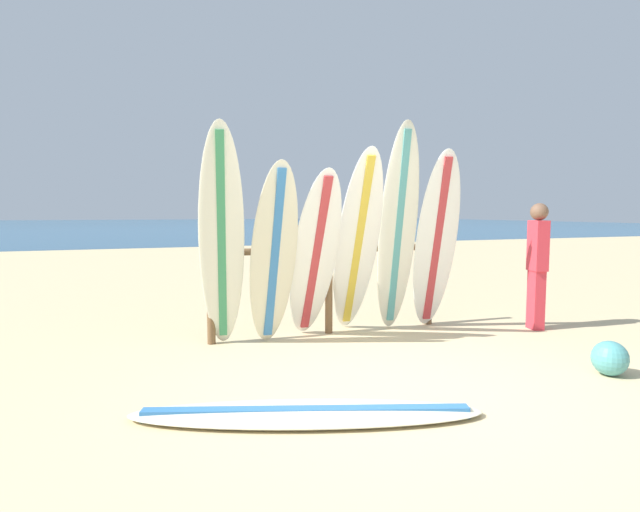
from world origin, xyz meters
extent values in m
plane|color=#D3BC8C|center=(0.00, 0.00, 0.00)|extent=(120.00, 120.00, 0.00)
cube|color=#1E5984|center=(0.00, 58.00, 0.00)|extent=(120.00, 80.00, 0.01)
cylinder|color=brown|center=(-1.27, 2.12, 0.58)|extent=(0.09, 0.09, 1.17)
cylinder|color=brown|center=(0.14, 2.12, 0.58)|extent=(0.09, 0.09, 1.17)
cylinder|color=brown|center=(1.54, 2.12, 0.58)|extent=(0.09, 0.09, 1.17)
cylinder|color=brown|center=(0.14, 2.12, 1.02)|extent=(2.92, 0.08, 0.08)
ellipsoid|color=silver|center=(-1.20, 1.79, 1.18)|extent=(0.60, 0.88, 2.36)
cube|color=#388C59|center=(-1.20, 1.79, 1.18)|extent=(0.21, 0.76, 2.18)
ellipsoid|color=beige|center=(-0.65, 1.75, 1.00)|extent=(0.56, 0.66, 2.00)
cube|color=#3372B2|center=(-0.65, 1.75, 1.00)|extent=(0.13, 0.60, 1.85)
ellipsoid|color=white|center=(-0.15, 1.84, 0.97)|extent=(0.54, 0.93, 1.94)
cube|color=#B73338|center=(-0.15, 1.84, 0.97)|extent=(0.10, 0.87, 1.79)
ellipsoid|color=white|center=(0.39, 1.87, 1.09)|extent=(0.64, 1.12, 2.17)
cube|color=gold|center=(0.39, 1.87, 1.09)|extent=(0.22, 0.99, 2.01)
ellipsoid|color=silver|center=(0.92, 1.86, 1.26)|extent=(0.57, 0.72, 2.51)
cube|color=teal|center=(0.92, 1.86, 1.26)|extent=(0.19, 0.62, 2.31)
ellipsoid|color=white|center=(1.43, 1.80, 1.10)|extent=(0.64, 0.77, 2.20)
cube|color=#B73338|center=(1.43, 1.80, 1.10)|extent=(0.21, 0.65, 2.03)
ellipsoid|color=beige|center=(-0.94, -0.16, 0.04)|extent=(2.57, 1.34, 0.07)
cube|color=#3372B2|center=(-0.94, -0.16, 0.04)|extent=(2.24, 0.85, 0.08)
cube|color=#D8333F|center=(2.64, 1.40, 0.37)|extent=(0.19, 0.24, 0.74)
cube|color=#D8333F|center=(2.64, 1.40, 1.05)|extent=(0.22, 0.29, 0.62)
sphere|color=brown|center=(2.64, 1.40, 1.47)|extent=(0.21, 0.21, 0.21)
cube|color=#B22D28|center=(10.03, 35.19, 0.18)|extent=(2.49, 0.94, 0.35)
cube|color=silver|center=(10.03, 35.19, 0.54)|extent=(0.92, 0.58, 0.36)
sphere|color=teal|center=(1.92, -0.24, 0.16)|extent=(0.31, 0.31, 0.31)
camera|label=1|loc=(-2.08, -3.42, 1.47)|focal=28.09mm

